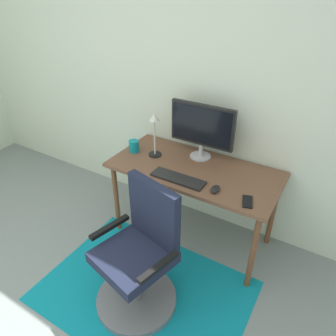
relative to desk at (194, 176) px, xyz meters
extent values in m
cube|color=beige|center=(-0.50, 0.40, 0.64)|extent=(6.00, 0.10, 2.60)
cube|color=#0D7E92|center=(-0.02, -0.73, -0.65)|extent=(1.53, 1.10, 0.01)
cube|color=brown|center=(0.00, 0.00, 0.06)|extent=(1.38, 0.66, 0.03)
cylinder|color=brown|center=(-0.63, -0.27, -0.31)|extent=(0.04, 0.04, 0.70)
cylinder|color=brown|center=(0.63, -0.27, -0.31)|extent=(0.04, 0.04, 0.70)
cylinder|color=brown|center=(-0.63, 0.27, -0.31)|extent=(0.04, 0.04, 0.70)
cylinder|color=brown|center=(0.63, 0.27, -0.31)|extent=(0.04, 0.04, 0.70)
cylinder|color=#B2B2B7|center=(-0.04, 0.19, 0.08)|extent=(0.18, 0.18, 0.01)
cylinder|color=#B2B2B7|center=(-0.04, 0.19, 0.14)|extent=(0.04, 0.04, 0.11)
cube|color=black|center=(-0.04, 0.19, 0.37)|extent=(0.55, 0.04, 0.35)
cube|color=black|center=(-0.04, 0.17, 0.37)|extent=(0.51, 0.00, 0.31)
cube|color=black|center=(-0.03, -0.22, 0.08)|extent=(0.43, 0.13, 0.02)
ellipsoid|color=black|center=(0.27, -0.21, 0.09)|extent=(0.06, 0.10, 0.03)
cylinder|color=#0D7C89|center=(-0.59, -0.02, 0.13)|extent=(0.09, 0.09, 0.10)
cube|color=black|center=(0.52, -0.21, 0.08)|extent=(0.11, 0.15, 0.01)
cylinder|color=black|center=(-0.39, 0.01, 0.08)|extent=(0.11, 0.11, 0.01)
cylinder|color=beige|center=(-0.39, 0.01, 0.25)|extent=(0.02, 0.02, 0.31)
cone|color=beige|center=(-0.39, 0.01, 0.43)|extent=(0.09, 0.09, 0.06)
cylinder|color=slate|center=(-0.02, -0.83, -0.63)|extent=(0.59, 0.59, 0.05)
cylinder|color=slate|center=(-0.02, -0.83, -0.42)|extent=(0.06, 0.06, 0.37)
cube|color=#191E33|center=(-0.02, -0.83, -0.19)|extent=(0.55, 0.55, 0.08)
cube|color=#191E33|center=(0.03, -0.64, 0.08)|extent=(0.43, 0.16, 0.46)
cube|color=black|center=(-0.26, -0.77, -0.08)|extent=(0.11, 0.32, 0.03)
cube|color=black|center=(0.22, -0.89, -0.08)|extent=(0.11, 0.32, 0.03)
camera|label=1|loc=(0.93, -1.96, 1.41)|focal=33.44mm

